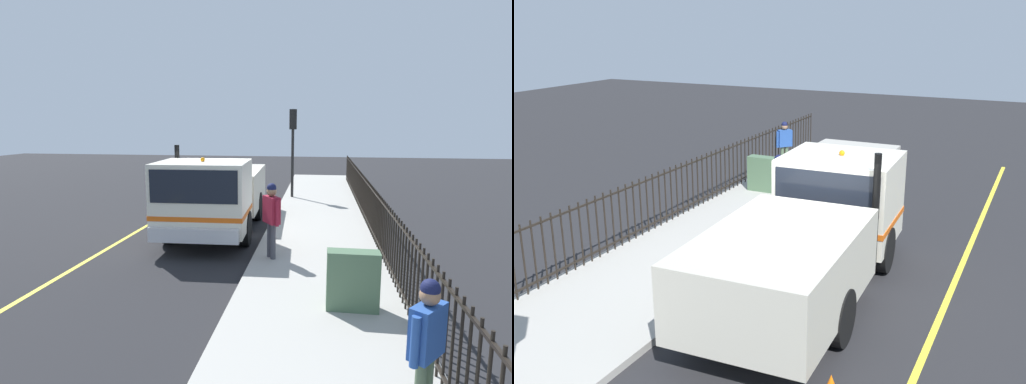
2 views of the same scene
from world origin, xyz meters
TOP-DOWN VIEW (x-y plane):
  - ground_plane at (0.00, 0.00)m, footprint 59.93×59.93m
  - sidewalk_slab at (3.01, 0.00)m, footprint 3.20×27.24m
  - lane_marking at (-2.58, 0.00)m, footprint 0.12×24.52m
  - work_truck at (-0.13, -0.42)m, footprint 2.62×6.61m
  - worker_standing at (1.87, -3.01)m, footprint 0.47×0.56m
  - pedestrian_distant at (4.10, -8.27)m, footprint 0.45×0.49m
  - iron_fence at (4.48, -0.00)m, footprint 0.04×23.19m
  - traffic_light_near at (1.79, 5.50)m, footprint 0.33×0.26m
  - utility_cabinet at (3.56, -5.56)m, footprint 0.88×0.35m
  - traffic_cone at (-1.80, 3.25)m, footprint 0.50×0.50m

SIDE VIEW (x-z plane):
  - ground_plane at x=0.00m, z-range 0.00..0.00m
  - lane_marking at x=-2.58m, z-range 0.00..0.01m
  - sidewalk_slab at x=3.01m, z-range 0.00..0.13m
  - traffic_cone at x=-1.80m, z-range 0.00..0.71m
  - utility_cabinet at x=3.56m, z-range 0.13..1.16m
  - iron_fence at x=4.48m, z-range 0.14..1.53m
  - pedestrian_distant at x=4.10m, z-range 0.32..1.92m
  - worker_standing at x=1.87m, z-range 0.34..2.13m
  - work_truck at x=-0.13m, z-range -0.07..2.62m
  - traffic_light_near at x=1.79m, z-range 0.93..4.70m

